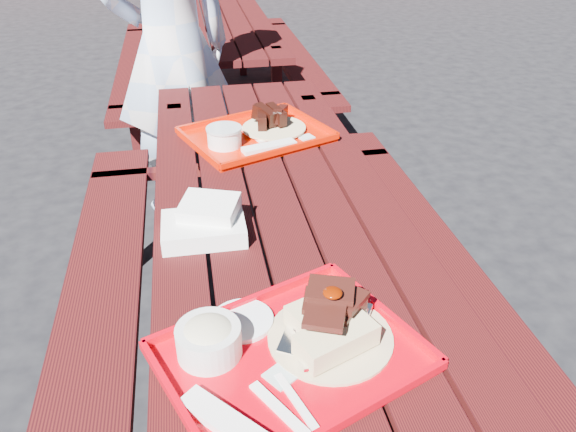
{
  "coord_description": "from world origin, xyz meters",
  "views": [
    {
      "loc": [
        -0.24,
        -1.43,
        1.62
      ],
      "look_at": [
        0.0,
        -0.15,
        0.82
      ],
      "focal_mm": 35.0,
      "sensor_mm": 36.0,
      "label": 1
    }
  ],
  "objects_px": {
    "near_tray": "(284,341)",
    "person": "(172,49)",
    "picnic_table_far": "(215,41)",
    "picnic_table_near": "(279,261)",
    "far_tray": "(256,133)"
  },
  "relations": [
    {
      "from": "picnic_table_far",
      "to": "far_tray",
      "type": "bearing_deg",
      "value": -89.94
    },
    {
      "from": "picnic_table_near",
      "to": "picnic_table_far",
      "type": "height_order",
      "value": "same"
    },
    {
      "from": "picnic_table_near",
      "to": "person",
      "type": "relative_size",
      "value": 1.36
    },
    {
      "from": "near_tray",
      "to": "person",
      "type": "distance_m",
      "value": 2.0
    },
    {
      "from": "person",
      "to": "picnic_table_near",
      "type": "bearing_deg",
      "value": 83.18
    },
    {
      "from": "picnic_table_far",
      "to": "near_tray",
      "type": "bearing_deg",
      "value": -91.51
    },
    {
      "from": "near_tray",
      "to": "far_tray",
      "type": "relative_size",
      "value": 1.01
    },
    {
      "from": "person",
      "to": "picnic_table_far",
      "type": "bearing_deg",
      "value": -120.29
    },
    {
      "from": "near_tray",
      "to": "far_tray",
      "type": "height_order",
      "value": "near_tray"
    },
    {
      "from": "picnic_table_far",
      "to": "picnic_table_near",
      "type": "bearing_deg",
      "value": -90.0
    },
    {
      "from": "picnic_table_near",
      "to": "far_tray",
      "type": "relative_size",
      "value": 3.93
    },
    {
      "from": "picnic_table_far",
      "to": "far_tray",
      "type": "height_order",
      "value": "far_tray"
    },
    {
      "from": "picnic_table_far",
      "to": "near_tray",
      "type": "relative_size",
      "value": 3.9
    },
    {
      "from": "picnic_table_near",
      "to": "near_tray",
      "type": "xyz_separation_m",
      "value": [
        -0.09,
        -0.59,
        0.23
      ]
    },
    {
      "from": "picnic_table_far",
      "to": "person",
      "type": "distance_m",
      "value": 1.46
    }
  ]
}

